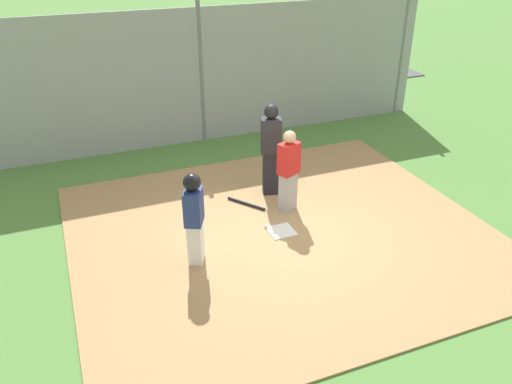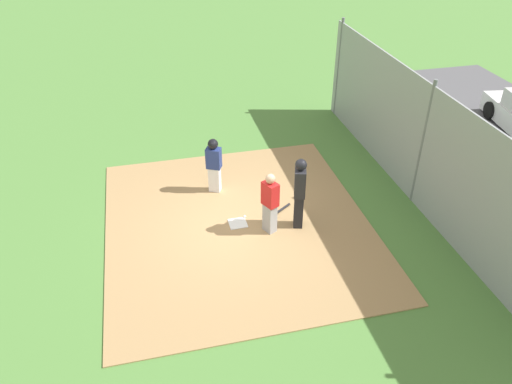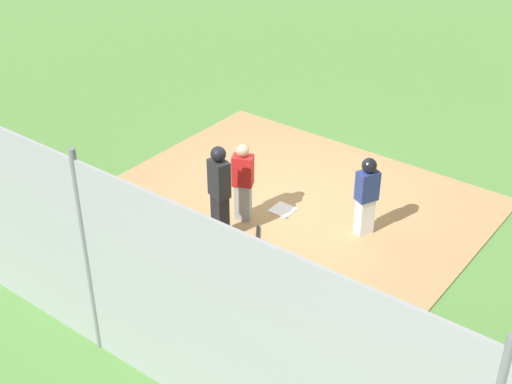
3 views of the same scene
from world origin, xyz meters
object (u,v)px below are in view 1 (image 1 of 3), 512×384
umpire (271,147)px  runner (194,214)px  home_plate (282,231)px  parked_car_white (80,71)px  parked_car_blue (167,62)px  catcher (289,170)px  parked_car_dark (303,48)px  baseball_bat (246,203)px  baseball (266,226)px

umpire → runner: 2.67m
home_plate → parked_car_white: bearing=-76.8°
parked_car_white → umpire: bearing=117.0°
runner → parked_car_blue: 10.94m
catcher → parked_car_dark: catcher is taller
catcher → parked_car_blue: catcher is taller
umpire → parked_car_white: bearing=-145.6°
baseball_bat → parked_car_blue: 9.35m
home_plate → parked_car_blue: 10.47m
baseball → parked_car_blue: size_ratio=0.02×
home_plate → runner: runner is taller
catcher → runner: catcher is taller
parked_car_blue → catcher: bearing=-98.7°
umpire → parked_car_dark: (-5.28, -9.22, -0.41)m
runner → parked_car_blue: size_ratio=0.35×
baseball → parked_car_white: parked_car_white is taller
parked_car_dark → parked_car_blue: same height
baseball → parked_car_white: (2.23, -10.17, 0.55)m
umpire → parked_car_blue: size_ratio=0.42×
parked_car_dark → umpire: bearing=-111.2°
home_plate → baseball: size_ratio=5.95×
home_plate → baseball_bat: size_ratio=0.52×
parked_car_blue → parked_car_white: size_ratio=1.00×
baseball_bat → parked_car_blue: bearing=140.3°
baseball_bat → parked_car_dark: parked_car_dark is taller
baseball → home_plate: bearing=132.7°
runner → parked_car_blue: (-2.06, -10.74, -0.29)m
umpire → runner: (2.03, 1.72, -0.11)m
baseball_bat → baseball: 0.92m
baseball → parked_car_white: bearing=-77.6°
umpire → baseball_bat: bearing=-48.2°
baseball_bat → parked_car_white: (2.20, -9.25, 0.55)m
baseball → parked_car_blue: 10.26m
home_plate → baseball_bat: 1.16m
home_plate → baseball: bearing=-47.3°
parked_car_dark → baseball: bearing=-110.8°
catcher → parked_car_blue: bearing=154.2°
catcher → baseball: (0.64, 0.48, -0.79)m
parked_car_dark → parked_car_white: size_ratio=1.00×
umpire → baseball: size_ratio=25.11×
catcher → parked_car_blue: size_ratio=0.36×
home_plate → runner: (1.64, 0.29, 0.87)m
baseball_bat → parked_car_dark: (-5.92, -9.51, 0.55)m
home_plate → parked_car_blue: parked_car_blue is taller
umpire → parked_car_dark: size_ratio=0.42×
baseball → parked_car_dark: parked_car_dark is taller
baseball_bat → parked_car_dark: size_ratio=0.19×
home_plate → baseball: baseball is taller
home_plate → catcher: (-0.44, -0.70, 0.81)m
catcher → baseball: bearing=-79.2°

